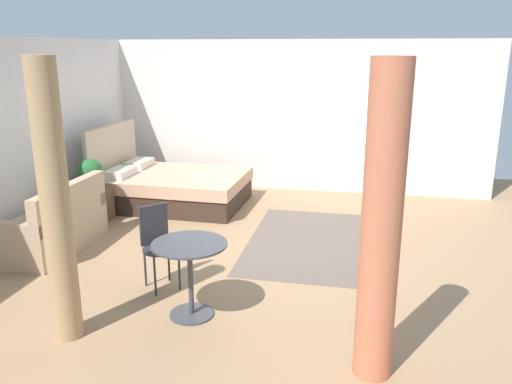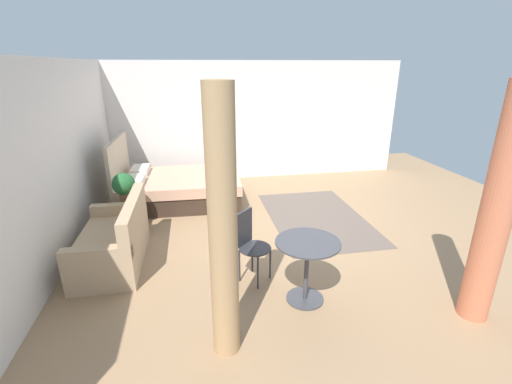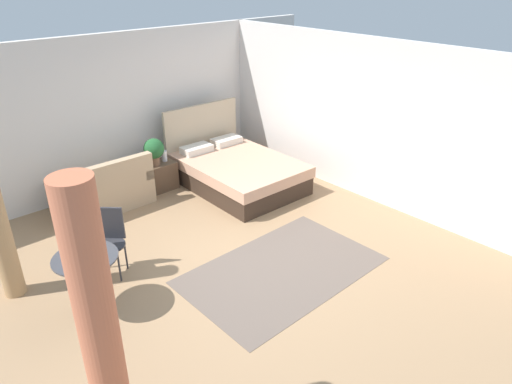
# 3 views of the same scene
# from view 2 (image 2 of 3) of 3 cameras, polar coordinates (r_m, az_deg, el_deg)

# --- Properties ---
(ground_plane) EXTENTS (8.60, 9.66, 0.02)m
(ground_plane) POSITION_cam_2_polar(r_m,az_deg,el_deg) (6.00, 5.44, -5.29)
(ground_plane) COLOR #9E7A56
(wall_back) EXTENTS (8.60, 0.12, 2.62)m
(wall_back) POSITION_cam_2_polar(r_m,az_deg,el_deg) (5.64, -28.80, 4.92)
(wall_back) COLOR silver
(wall_back) RESTS_ON ground
(wall_right) EXTENTS (0.12, 6.66, 2.62)m
(wall_right) POSITION_cam_2_polar(r_m,az_deg,el_deg) (8.25, 0.42, 11.36)
(wall_right) COLOR silver
(wall_right) RESTS_ON ground
(area_rug) EXTENTS (2.55, 1.59, 0.01)m
(area_rug) POSITION_cam_2_polar(r_m,az_deg,el_deg) (6.30, 9.73, -4.06)
(area_rug) COLOR #66564C
(area_rug) RESTS_ON ground
(bed) EXTENTS (1.65, 2.27, 1.27)m
(bed) POSITION_cam_2_polar(r_m,az_deg,el_deg) (7.01, -12.63, 0.73)
(bed) COLOR #38281E
(bed) RESTS_ON ground
(couch) EXTENTS (1.50, 0.80, 0.87)m
(couch) POSITION_cam_2_polar(r_m,az_deg,el_deg) (5.13, -21.78, -7.55)
(couch) COLOR tan
(couch) RESTS_ON ground
(nightstand) EXTENTS (0.50, 0.39, 0.49)m
(nightstand) POSITION_cam_2_polar(r_m,az_deg,el_deg) (6.11, -20.22, -3.38)
(nightstand) COLOR brown
(nightstand) RESTS_ON ground
(potted_plant) EXTENTS (0.35, 0.35, 0.48)m
(potted_plant) POSITION_cam_2_polar(r_m,az_deg,el_deg) (5.83, -20.55, 1.03)
(potted_plant) COLOR brown
(potted_plant) RESTS_ON nightstand
(vase) EXTENTS (0.09, 0.09, 0.19)m
(vase) POSITION_cam_2_polar(r_m,az_deg,el_deg) (6.11, -20.50, 0.00)
(vase) COLOR silver
(vase) RESTS_ON nightstand
(balcony_table) EXTENTS (0.71, 0.71, 0.74)m
(balcony_table) POSITION_cam_2_polar(r_m,az_deg,el_deg) (3.98, 8.22, -10.74)
(balcony_table) COLOR #3F3F44
(balcony_table) RESTS_ON ground
(cafe_chair_near_window) EXTENTS (0.55, 0.55, 0.89)m
(cafe_chair_near_window) POSITION_cam_2_polar(r_m,az_deg,el_deg) (4.32, -1.09, -7.73)
(cafe_chair_near_window) COLOR #2D2D33
(cafe_chair_near_window) RESTS_ON ground
(curtain_left) EXTENTS (0.30, 0.30, 2.43)m
(curtain_left) POSITION_cam_2_polar(r_m,az_deg,el_deg) (4.12, 34.34, -2.40)
(curtain_left) COLOR #D1704C
(curtain_left) RESTS_ON ground
(curtain_right) EXTENTS (0.25, 0.25, 2.43)m
(curtain_right) POSITION_cam_2_polar(r_m,az_deg,el_deg) (2.98, -5.35, -6.46)
(curtain_right) COLOR tan
(curtain_right) RESTS_ON ground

